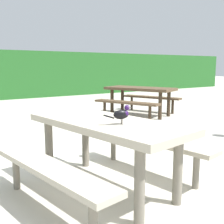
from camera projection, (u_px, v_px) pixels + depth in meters
name	position (u px, v px, depth m)	size (l,w,h in m)	color
ground_plane	(113.00, 178.00, 3.28)	(60.00, 60.00, 0.00)	beige
picnic_table_foreground	(106.00, 138.00, 2.91)	(1.91, 1.93, 0.74)	#B2A893
bird_grackle	(122.00, 114.00, 2.66)	(0.28, 0.13, 0.18)	black
picnic_table_mid_left	(140.00, 94.00, 7.40)	(2.19, 2.21, 0.74)	brown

